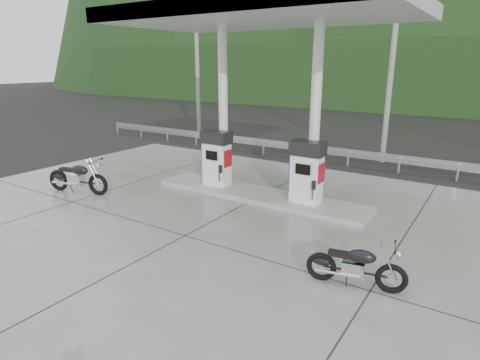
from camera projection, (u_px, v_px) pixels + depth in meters
The scene contains 16 objects.
ground at pixel (210, 223), 10.59m from camera, with size 160.00×160.00×0.00m, color black.
forecourt_apron at pixel (210, 223), 10.59m from camera, with size 18.00×14.00×0.02m, color slate.
pump_island at pixel (258, 195), 12.57m from camera, with size 7.00×1.40×0.15m, color gray.
gas_pump_left at pixel (217, 158), 13.14m from camera, with size 0.95×0.55×1.80m, color white, non-canonical shape.
gas_pump_right at pixel (307, 172), 11.45m from camera, with size 0.95×0.55×1.80m, color white, non-canonical shape.
canopy_column_left at pixel (223, 108), 13.01m from camera, with size 0.30×0.30×5.00m, color white.
canopy_column_right at pixel (315, 115), 11.32m from camera, with size 0.30×0.30×5.00m, color white.
canopy_roof at pixel (261, 14), 11.09m from camera, with size 8.50×5.00×0.40m, color silver.
guardrail at pixel (325, 146), 16.81m from camera, with size 26.00×0.16×1.42m, color #93969B, non-canonical shape.
road at pixel (351, 149), 19.82m from camera, with size 60.00×7.00×0.01m, color black.
utility_pole_a at pixel (197, 64), 21.30m from camera, with size 0.22×0.22×8.00m, color gray.
utility_pole_b at pixel (392, 65), 16.03m from camera, with size 0.22×0.22×8.00m, color gray.
tree_band at pixel (425, 76), 33.82m from camera, with size 80.00×6.00×6.00m, color black.
forested_hills at pixel (459, 92), 58.73m from camera, with size 100.00×40.00×140.00m, color black, non-canonical shape.
motorcycle_left at pixel (78, 178), 12.91m from camera, with size 2.10×0.66×1.00m, color black, non-canonical shape.
motorcycle_right at pixel (356, 266), 7.48m from camera, with size 1.73×0.55×0.82m, color black, non-canonical shape.
Camera 1 is at (6.07, -7.79, 4.08)m, focal length 30.00 mm.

